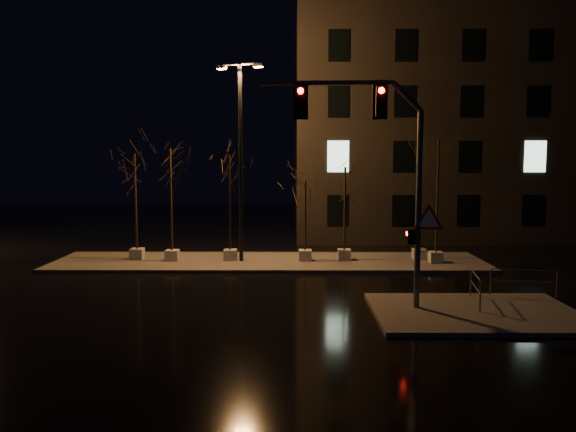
{
  "coord_description": "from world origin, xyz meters",
  "views": [
    {
      "loc": [
        1.15,
        -22.44,
        5.36
      ],
      "look_at": [
        1.0,
        2.6,
        2.8
      ],
      "focal_mm": 35.0,
      "sensor_mm": 36.0,
      "label": 1
    }
  ],
  "objects": [
    {
      "name": "tree_0",
      "position": [
        -6.92,
        6.44,
        4.41
      ],
      "size": [
        1.8,
        1.8,
        5.62
      ],
      "color": "#BAB8AE",
      "rests_on": "median"
    },
    {
      "name": "tree_1",
      "position": [
        -4.97,
        5.93,
        4.62
      ],
      "size": [
        1.8,
        1.8,
        5.89
      ],
      "color": "#BAB8AE",
      "rests_on": "median"
    },
    {
      "name": "sidewalk_corner",
      "position": [
        7.5,
        -3.5,
        0.07
      ],
      "size": [
        7.0,
        5.0,
        0.15
      ],
      "primitive_type": "cube",
      "color": "#4D4A44",
      "rests_on": "ground"
    },
    {
      "name": "tree_4",
      "position": [
        3.89,
        6.22,
        3.89
      ],
      "size": [
        1.8,
        1.8,
        4.93
      ],
      "color": "#BAB8AE",
      "rests_on": "median"
    },
    {
      "name": "tree_6",
      "position": [
        8.43,
        5.52,
        4.95
      ],
      "size": [
        1.8,
        1.8,
        6.33
      ],
      "color": "#BAB8AE",
      "rests_on": "median"
    },
    {
      "name": "tree_2",
      "position": [
        -2.0,
        6.1,
        4.36
      ],
      "size": [
        1.8,
        1.8,
        5.55
      ],
      "color": "#BAB8AE",
      "rests_on": "median"
    },
    {
      "name": "median",
      "position": [
        0.0,
        6.0,
        0.07
      ],
      "size": [
        22.0,
        5.0,
        0.15
      ],
      "primitive_type": "cube",
      "color": "#4D4A44",
      "rests_on": "ground"
    },
    {
      "name": "guard_rail_a",
      "position": [
        9.96,
        -1.5,
        0.83
      ],
      "size": [
        2.38,
        0.51,
        1.05
      ],
      "rotation": [
        0.0,
        0.0,
        -0.19
      ],
      "color": "#595B61",
      "rests_on": "sidewalk_corner"
    },
    {
      "name": "tree_5",
      "position": [
        7.8,
        6.43,
        4.34
      ],
      "size": [
        1.8,
        1.8,
        5.52
      ],
      "color": "#BAB8AE",
      "rests_on": "median"
    },
    {
      "name": "traffic_signal_mast",
      "position": [
        4.28,
        -3.04,
        5.32
      ],
      "size": [
        6.44,
        0.36,
        7.87
      ],
      "rotation": [
        0.0,
        0.0,
        -0.03
      ],
      "color": "#595B61",
      "rests_on": "sidewalk_corner"
    },
    {
      "name": "building",
      "position": [
        14.0,
        18.0,
        7.5
      ],
      "size": [
        25.0,
        12.0,
        15.0
      ],
      "primitive_type": "cube",
      "color": "black",
      "rests_on": "ground"
    },
    {
      "name": "streetlight_main",
      "position": [
        -1.42,
        5.9,
        5.87
      ],
      "size": [
        2.43,
        1.03,
        9.92
      ],
      "rotation": [
        0.0,
        0.0,
        -0.32
      ],
      "color": "black",
      "rests_on": "median"
    },
    {
      "name": "guard_rail_b",
      "position": [
        7.79,
        -2.54,
        0.84
      ],
      "size": [
        0.42,
        2.23,
        1.07
      ],
      "rotation": [
        0.0,
        0.0,
        1.4
      ],
      "color": "#595B61",
      "rests_on": "sidewalk_corner"
    },
    {
      "name": "tree_3",
      "position": [
        1.86,
        6.02,
        3.36
      ],
      "size": [
        1.8,
        1.8,
        4.23
      ],
      "color": "#BAB8AE",
      "rests_on": "median"
    },
    {
      "name": "ground",
      "position": [
        0.0,
        0.0,
        0.0
      ],
      "size": [
        90.0,
        90.0,
        0.0
      ],
      "primitive_type": "plane",
      "color": "black",
      "rests_on": "ground"
    }
  ]
}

